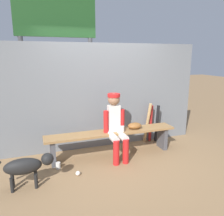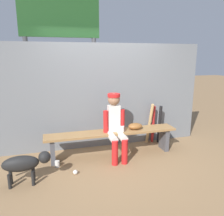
% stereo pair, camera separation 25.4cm
% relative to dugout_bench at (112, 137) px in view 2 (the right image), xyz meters
% --- Properties ---
extents(ground_plane, '(30.00, 30.00, 0.00)m').
position_rel_dugout_bench_xyz_m(ground_plane, '(0.00, 0.00, -0.38)').
color(ground_plane, olive).
extents(chainlink_fence, '(4.16, 0.03, 2.12)m').
position_rel_dugout_bench_xyz_m(chainlink_fence, '(0.00, 0.53, 0.68)').
color(chainlink_fence, slate).
rests_on(chainlink_fence, ground_plane).
extents(dugout_bench, '(2.50, 0.36, 0.49)m').
position_rel_dugout_bench_xyz_m(dugout_bench, '(0.00, 0.00, 0.00)').
color(dugout_bench, olive).
rests_on(dugout_bench, ground_plane).
extents(player_seated, '(0.41, 0.55, 1.21)m').
position_rel_dugout_bench_xyz_m(player_seated, '(0.04, -0.11, 0.28)').
color(player_seated, silver).
rests_on(player_seated, ground_plane).
extents(baseball_glove, '(0.28, 0.20, 0.12)m').
position_rel_dugout_bench_xyz_m(baseball_glove, '(0.47, 0.00, 0.17)').
color(baseball_glove, brown).
rests_on(baseball_glove, dugout_bench).
extents(bat_wood_tan, '(0.11, 0.24, 0.90)m').
position_rel_dugout_bench_xyz_m(bat_wood_tan, '(0.94, 0.36, 0.07)').
color(bat_wood_tan, tan).
rests_on(bat_wood_tan, ground_plane).
extents(bat_aluminum_red, '(0.08, 0.14, 0.83)m').
position_rel_dugout_bench_xyz_m(bat_aluminum_red, '(1.05, 0.41, 0.04)').
color(bat_aluminum_red, '#B22323').
rests_on(bat_aluminum_red, ground_plane).
extents(bat_aluminum_black, '(0.07, 0.13, 0.83)m').
position_rel_dugout_bench_xyz_m(bat_aluminum_black, '(1.17, 0.35, 0.04)').
color(bat_aluminum_black, black).
rests_on(bat_aluminum_black, ground_plane).
extents(baseball, '(0.07, 0.07, 0.07)m').
position_rel_dugout_bench_xyz_m(baseball, '(-0.76, -0.53, -0.34)').
color(baseball, white).
rests_on(baseball, ground_plane).
extents(cup_on_ground, '(0.08, 0.08, 0.11)m').
position_rel_dugout_bench_xyz_m(cup_on_ground, '(-1.04, -0.19, -0.32)').
color(cup_on_ground, silver).
rests_on(cup_on_ground, ground_plane).
extents(cup_on_bench, '(0.08, 0.08, 0.11)m').
position_rel_dugout_bench_xyz_m(cup_on_bench, '(0.18, -0.07, 0.16)').
color(cup_on_bench, silver).
rests_on(cup_on_bench, dugout_bench).
extents(scoreboard, '(1.98, 0.27, 3.38)m').
position_rel_dugout_bench_xyz_m(scoreboard, '(-0.72, 1.38, 1.95)').
color(scoreboard, '#3F3F42').
rests_on(scoreboard, ground_plane).
extents(dog, '(0.84, 0.20, 0.49)m').
position_rel_dugout_bench_xyz_m(dog, '(-1.50, -0.62, -0.04)').
color(dog, black).
rests_on(dog, ground_plane).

